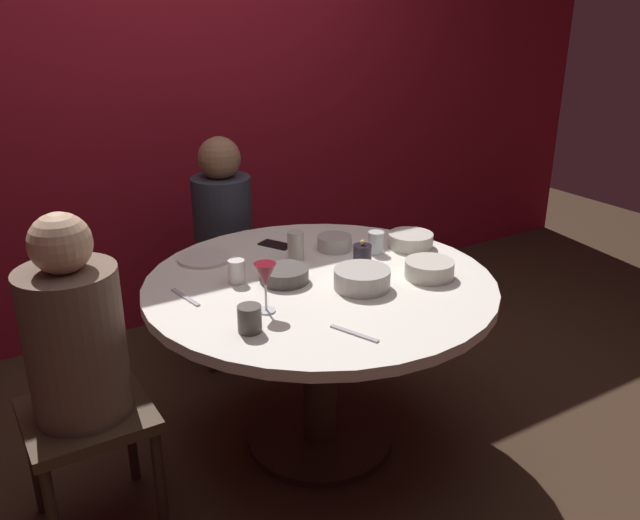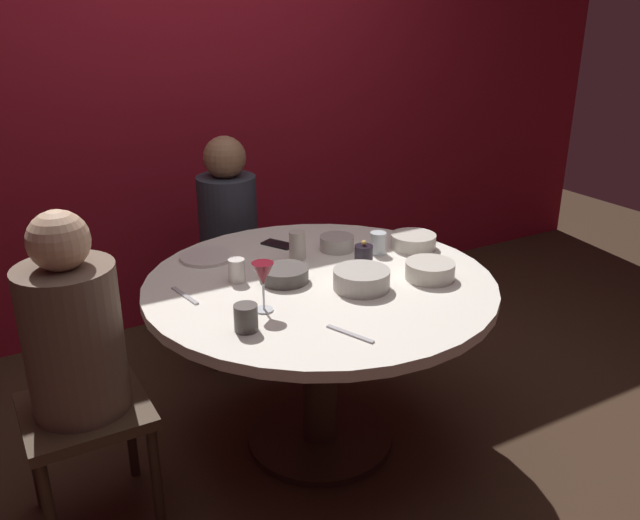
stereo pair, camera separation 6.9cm
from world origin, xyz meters
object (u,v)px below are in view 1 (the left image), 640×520
bowl_serving_large (429,269)px  bowl_rice_portion (410,240)px  cup_near_candle (237,271)px  cup_by_left_diner (250,319)px  bowl_small_white (362,279)px  bowl_sauce_side (284,275)px  wine_glass (265,277)px  bowl_salad_center (335,243)px  dining_table (320,315)px  cup_by_right_diner (296,246)px  dinner_plate (205,258)px  seated_diner_left (76,346)px  candle_holder (362,255)px  seated_diner_back (223,222)px  cell_phone (276,245)px  cup_center_front (376,242)px

bowl_serving_large → bowl_rice_portion: bowl_serving_large is taller
cup_near_candle → cup_by_left_diner: same height
bowl_small_white → bowl_sauce_side: 0.30m
wine_glass → bowl_salad_center: 0.65m
dining_table → cup_by_right_diner: 0.31m
dinner_plate → cup_near_candle: bearing=-87.0°
cup_by_left_diner → bowl_salad_center: bearing=37.4°
seated_diner_left → candle_holder: 1.13m
seated_diner_back → cell_phone: bearing=3.4°
dining_table → cup_center_front: 0.42m
dining_table → candle_holder: candle_holder is taller
dining_table → bowl_serving_large: size_ratio=7.09×
dining_table → bowl_salad_center: bearing=47.8°
bowl_sauce_side → bowl_rice_portion: bearing=3.9°
cup_center_front → bowl_rice_portion: bearing=-6.8°
bowl_rice_portion → seated_diner_left: bearing=-176.0°
wine_glass → bowl_sauce_side: bearing=47.9°
candle_holder → dinner_plate: (-0.52, 0.38, -0.04)m
bowl_serving_large → cup_by_left_diner: cup_by_left_diner is taller
wine_glass → cell_phone: (0.33, 0.55, -0.12)m
dining_table → seated_diner_left: 0.91m
dining_table → bowl_small_white: bearing=-57.9°
dinner_plate → cell_phone: (0.32, -0.00, -0.00)m
seated_diner_back → bowl_rice_portion: 0.97m
bowl_small_white → bowl_sauce_side: (-0.22, 0.20, -0.01)m
dining_table → cell_phone: cell_phone is taller
cup_center_front → cup_by_left_diner: bearing=-154.6°
candle_holder → cell_phone: bearing=117.4°
seated_diner_back → dinner_plate: seated_diner_back is taller
dining_table → cup_by_left_diner: cup_by_left_diner is taller
bowl_salad_center → bowl_small_white: bowl_small_white is taller
dining_table → wine_glass: 0.43m
seated_diner_back → cell_phone: size_ratio=8.04×
seated_diner_left → dinner_plate: (0.61, 0.42, 0.03)m
bowl_small_white → cup_center_front: 0.37m
wine_glass → seated_diner_left: bearing=167.2°
cell_phone → bowl_sauce_side: 0.39m
candle_holder → bowl_serving_large: 0.28m
bowl_salad_center → cup_center_front: (0.13, -0.12, 0.02)m
seated_diner_left → bowl_serving_large: size_ratio=6.10×
seated_diner_left → wine_glass: bearing=-12.8°
cup_center_front → cup_near_candle: bearing=178.1°
dinner_plate → bowl_sauce_side: 0.40m
bowl_serving_large → cup_near_candle: bearing=152.5°
bowl_small_white → cup_by_right_diner: size_ratio=1.77×
bowl_salad_center → cup_by_left_diner: cup_by_left_diner is taller
candle_holder → cup_near_candle: (-0.50, 0.10, 0.00)m
cup_near_candle → dining_table: bearing=-26.6°
cup_center_front → candle_holder: bearing=-147.5°
bowl_rice_portion → seated_diner_back: bearing=122.2°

